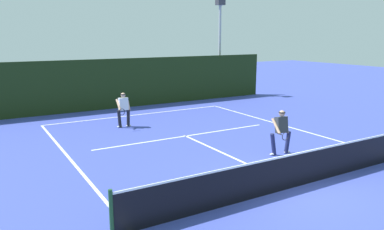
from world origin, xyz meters
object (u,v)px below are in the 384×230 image
Objects in this scene: light_pole at (220,37)px; player_near at (281,130)px; player_far at (123,108)px; tennis_ball at (314,157)px.

player_near is at bearing -115.18° from light_pole.
player_far reaches higher than player_near.
player_far is 11.05m from light_pole.
light_pole reaches higher than player_near.
player_far is 8.65m from tennis_ball.
light_pole reaches higher than player_far.
light_pole reaches higher than tennis_ball.
light_pole is (4.99, 13.06, 4.02)m from tennis_ball.
player_near is 1.00× the size of player_far.
player_near is 24.23× the size of tennis_ball.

